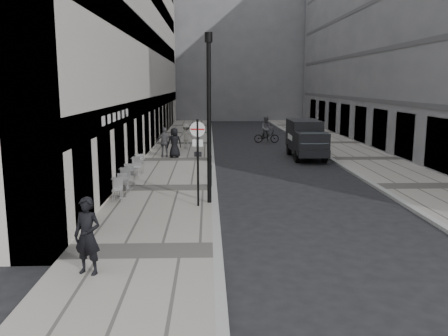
# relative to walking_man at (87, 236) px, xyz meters

# --- Properties ---
(ground) EXTENTS (120.00, 120.00, 0.00)m
(ground) POSITION_rel_walking_man_xyz_m (2.98, -1.21, -1.02)
(ground) COLOR black
(ground) RESTS_ON ground
(sidewalk) EXTENTS (4.00, 60.00, 0.12)m
(sidewalk) POSITION_rel_walking_man_xyz_m (0.98, 16.79, -0.96)
(sidewalk) COLOR gray
(sidewalk) RESTS_ON ground
(far_sidewalk) EXTENTS (4.00, 60.00, 0.12)m
(far_sidewalk) POSITION_rel_walking_man_xyz_m (11.98, 16.79, -0.96)
(far_sidewalk) COLOR gray
(far_sidewalk) RESTS_ON ground
(building_left) EXTENTS (4.00, 45.00, 18.00)m
(building_left) POSITION_rel_walking_man_xyz_m (-3.02, 23.29, 7.98)
(building_left) COLOR beige
(building_left) RESTS_ON ground
(building_right) EXTENTS (6.00, 45.00, 20.00)m
(building_right) POSITION_rel_walking_man_xyz_m (16.98, 23.29, 8.98)
(building_right) COLOR slate
(building_right) RESTS_ON ground
(building_far) EXTENTS (24.00, 16.00, 22.00)m
(building_far) POSITION_rel_walking_man_xyz_m (4.48, 54.79, 9.98)
(building_far) COLOR slate
(building_far) RESTS_ON ground
(walking_man) EXTENTS (0.76, 0.61, 1.79)m
(walking_man) POSITION_rel_walking_man_xyz_m (0.00, 0.00, 0.00)
(walking_man) COLOR black
(walking_man) RESTS_ON sidewalk
(sign_post) EXTENTS (0.53, 0.12, 3.09)m
(sign_post) POSITION_rel_walking_man_xyz_m (2.38, 6.07, 1.09)
(sign_post) COLOR black
(sign_post) RESTS_ON sidewalk
(lamppost) EXTENTS (0.27, 0.27, 6.05)m
(lamppost) POSITION_rel_walking_man_xyz_m (2.78, 6.55, 2.47)
(lamppost) COLOR black
(lamppost) RESTS_ON sidewalk
(bollard_near) EXTENTS (0.13, 0.13, 0.99)m
(bollard_near) POSITION_rel_walking_man_xyz_m (2.83, 11.21, -0.40)
(bollard_near) COLOR black
(bollard_near) RESTS_ON sidewalk
(bollard_far) EXTENTS (0.12, 0.12, 0.87)m
(bollard_far) POSITION_rel_walking_man_xyz_m (2.83, 9.29, -0.46)
(bollard_far) COLOR black
(bollard_far) RESTS_ON sidewalk
(panel_van) EXTENTS (1.84, 4.80, 2.25)m
(panel_van) POSITION_rel_walking_man_xyz_m (8.61, 17.75, 0.25)
(panel_van) COLOR black
(panel_van) RESTS_ON ground
(cyclist) EXTENTS (1.92, 0.80, 2.02)m
(cyclist) POSITION_rel_walking_man_xyz_m (7.18, 25.33, -0.23)
(cyclist) COLOR black
(cyclist) RESTS_ON ground
(pedestrian_a) EXTENTS (1.10, 0.60, 1.78)m
(pedestrian_a) POSITION_rel_walking_man_xyz_m (0.17, 17.54, -0.00)
(pedestrian_a) COLOR #505054
(pedestrian_a) RESTS_ON sidewalk
(pedestrian_b) EXTENTS (1.14, 0.74, 1.67)m
(pedestrian_b) POSITION_rel_walking_man_xyz_m (1.26, 21.50, -0.06)
(pedestrian_b) COLOR gray
(pedestrian_b) RESTS_ON sidewalk
(pedestrian_c) EXTENTS (0.99, 0.81, 1.76)m
(pedestrian_c) POSITION_rel_walking_man_xyz_m (0.75, 17.46, -0.02)
(pedestrian_c) COLOR black
(pedestrian_c) RESTS_ON sidewalk
(cafe_table_near) EXTENTS (0.74, 1.68, 0.96)m
(cafe_table_near) POSITION_rel_walking_man_xyz_m (-0.62, 9.05, -0.41)
(cafe_table_near) COLOR #A9A9AB
(cafe_table_near) RESTS_ON sidewalk
(cafe_table_mid) EXTENTS (0.67, 1.52, 0.86)m
(cafe_table_mid) POSITION_rel_walking_man_xyz_m (-0.62, 7.40, -0.46)
(cafe_table_mid) COLOR silver
(cafe_table_mid) RESTS_ON sidewalk
(cafe_table_far) EXTENTS (0.73, 1.65, 0.94)m
(cafe_table_far) POSITION_rel_walking_man_xyz_m (-0.62, 12.04, -0.42)
(cafe_table_far) COLOR silver
(cafe_table_far) RESTS_ON sidewalk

